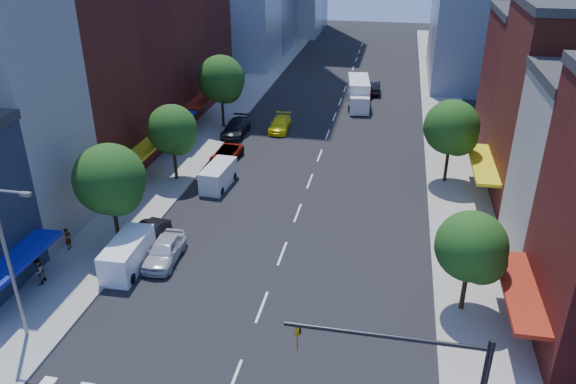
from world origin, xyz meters
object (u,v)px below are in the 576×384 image
at_px(parked_car_front, 165,250).
at_px(parked_car_rear, 236,128).
at_px(taxi, 280,124).
at_px(traffic_car_oncoming, 373,87).
at_px(parked_car_third, 226,154).
at_px(traffic_car_far, 367,90).
at_px(pedestrian_far, 38,271).
at_px(pedestrian_near, 68,238).
at_px(cargo_van_far, 218,176).
at_px(box_truck, 358,94).
at_px(cargo_van_near, 127,256).
at_px(parked_car_second, 146,237).

xyz_separation_m(parked_car_front, parked_car_rear, (-2.00, 24.34, -0.01)).
bearing_deg(taxi, traffic_car_oncoming, 59.45).
relative_size(parked_car_third, taxi, 0.97).
distance_m(parked_car_rear, traffic_car_far, 21.39).
relative_size(parked_car_rear, pedestrian_far, 3.05).
xyz_separation_m(taxi, pedestrian_near, (-9.28, -26.65, 0.21)).
xyz_separation_m(taxi, traffic_car_oncoming, (9.03, 16.49, 0.10)).
height_order(cargo_van_far, pedestrian_far, pedestrian_far).
bearing_deg(traffic_car_far, box_truck, 82.74).
relative_size(parked_car_rear, traffic_car_far, 1.26).
height_order(cargo_van_far, taxi, cargo_van_far).
xyz_separation_m(box_truck, pedestrian_near, (-16.81, -37.10, -0.60)).
distance_m(pedestrian_near, pedestrian_far, 4.20).
distance_m(parked_car_front, parked_car_third, 17.41).
height_order(parked_car_front, pedestrian_far, pedestrian_far).
distance_m(parked_car_third, traffic_car_oncoming, 28.53).
distance_m(parked_car_rear, box_truck, 17.41).
xyz_separation_m(parked_car_front, parked_car_third, (-0.96, 17.39, -0.15)).
relative_size(taxi, box_truck, 0.60).
relative_size(parked_car_rear, taxi, 1.11).
bearing_deg(cargo_van_near, cargo_van_far, 79.34).
xyz_separation_m(cargo_van_near, pedestrian_near, (-5.00, 1.40, -0.10)).
relative_size(parked_car_second, parked_car_third, 0.97).
xyz_separation_m(traffic_car_oncoming, box_truck, (-1.50, -6.04, 0.71)).
distance_m(cargo_van_far, pedestrian_far, 17.23).
bearing_deg(cargo_van_near, box_truck, 70.88).
bearing_deg(parked_car_third, pedestrian_far, -101.28).
xyz_separation_m(taxi, traffic_car_far, (8.30, 14.97, 0.03)).
relative_size(parked_car_front, cargo_van_near, 0.96).
height_order(parked_car_third, cargo_van_near, cargo_van_near).
bearing_deg(parked_car_rear, traffic_car_oncoming, 54.90).
distance_m(parked_car_rear, pedestrian_near, 24.84).
height_order(pedestrian_near, pedestrian_far, pedestrian_far).
distance_m(parked_car_rear, cargo_van_far, 12.72).
relative_size(parked_car_second, parked_car_rear, 0.84).
bearing_deg(parked_car_second, cargo_van_near, -82.71).
relative_size(parked_car_front, cargo_van_far, 1.01).
relative_size(parked_car_third, parked_car_rear, 0.87).
xyz_separation_m(parked_car_second, cargo_van_far, (1.99, 10.31, 0.20)).
bearing_deg(parked_car_third, cargo_van_far, -77.16).
relative_size(cargo_van_near, pedestrian_near, 3.19).
distance_m(parked_car_front, box_truck, 38.39).
relative_size(parked_car_front, traffic_car_oncoming, 0.96).
bearing_deg(parked_car_third, cargo_van_near, -89.92).
xyz_separation_m(parked_car_third, pedestrian_far, (-5.58, -21.55, 0.39)).
bearing_deg(parked_car_front, parked_car_third, 90.19).
xyz_separation_m(cargo_van_near, traffic_car_oncoming, (13.31, 44.54, -0.21)).
bearing_deg(parked_car_second, box_truck, 78.86).
xyz_separation_m(parked_car_rear, traffic_car_oncoming, (13.31, 18.81, 0.02)).
distance_m(taxi, traffic_car_oncoming, 18.80).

